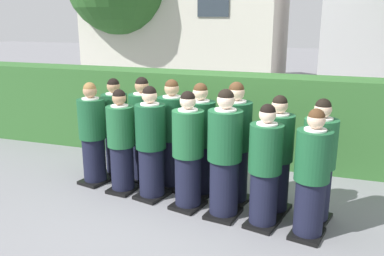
% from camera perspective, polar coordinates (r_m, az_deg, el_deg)
% --- Properties ---
extents(ground_plane, '(60.00, 60.00, 0.00)m').
position_cam_1_polar(ground_plane, '(5.73, -0.76, -10.78)').
color(ground_plane, slate).
extents(student_front_row_0, '(0.46, 0.53, 1.58)m').
position_cam_1_polar(student_front_row_0, '(6.41, -13.67, -1.12)').
color(student_front_row_0, black).
rests_on(student_front_row_0, ground).
extents(student_front_row_1, '(0.41, 0.48, 1.53)m').
position_cam_1_polar(student_front_row_1, '(6.01, -9.83, -2.23)').
color(student_front_row_1, black).
rests_on(student_front_row_1, ground).
extents(student_front_row_2, '(0.48, 0.54, 1.62)m').
position_cam_1_polar(student_front_row_2, '(5.74, -5.76, -2.51)').
color(student_front_row_2, black).
rests_on(student_front_row_2, ground).
extents(student_front_row_3, '(0.47, 0.55, 1.61)m').
position_cam_1_polar(student_front_row_3, '(5.41, -0.56, -3.60)').
color(student_front_row_3, black).
rests_on(student_front_row_3, ground).
extents(student_front_row_4, '(0.45, 0.53, 1.68)m').
position_cam_1_polar(student_front_row_4, '(5.18, 4.56, -4.14)').
color(student_front_row_4, black).
rests_on(student_front_row_4, ground).
extents(student_front_row_5, '(0.45, 0.52, 1.55)m').
position_cam_1_polar(student_front_row_5, '(5.02, 10.13, -5.76)').
color(student_front_row_5, black).
rests_on(student_front_row_5, ground).
extents(student_front_row_6, '(0.44, 0.53, 1.55)m').
position_cam_1_polar(student_front_row_6, '(4.89, 16.33, -6.71)').
color(student_front_row_6, black).
rests_on(student_front_row_6, ground).
extents(student_rear_row_0, '(0.42, 0.52, 1.59)m').
position_cam_1_polar(student_rear_row_0, '(6.71, -10.62, -0.19)').
color(student_rear_row_0, black).
rests_on(student_rear_row_0, ground).
extents(student_rear_row_1, '(0.47, 0.54, 1.65)m').
position_cam_1_polar(student_rear_row_1, '(6.37, -6.81, -0.61)').
color(student_rear_row_1, black).
rests_on(student_rear_row_1, ground).
extents(student_rear_row_2, '(0.46, 0.56, 1.65)m').
position_cam_1_polar(student_rear_row_2, '(6.09, -2.76, -1.25)').
color(student_rear_row_2, black).
rests_on(student_rear_row_2, ground).
extents(student_rear_row_3, '(0.46, 0.53, 1.64)m').
position_cam_1_polar(student_rear_row_3, '(5.81, 1.14, -2.07)').
color(student_rear_row_3, black).
rests_on(student_rear_row_3, ground).
extents(student_rear_row_4, '(0.50, 0.58, 1.70)m').
position_cam_1_polar(student_rear_row_4, '(5.58, 5.99, -2.60)').
color(student_rear_row_4, black).
rests_on(student_rear_row_4, ground).
extents(student_rear_row_5, '(0.45, 0.52, 1.58)m').
position_cam_1_polar(student_rear_row_5, '(5.41, 11.73, -4.12)').
color(student_rear_row_5, black).
rests_on(student_rear_row_5, ground).
extents(student_rear_row_6, '(0.47, 0.55, 1.58)m').
position_cam_1_polar(student_rear_row_6, '(5.29, 17.20, -4.90)').
color(student_rear_row_6, black).
rests_on(student_rear_row_6, ground).
extents(hedge, '(10.66, 0.70, 1.55)m').
position_cam_1_polar(hedge, '(7.37, 4.65, 1.59)').
color(hedge, '#33662D').
rests_on(hedge, ground).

